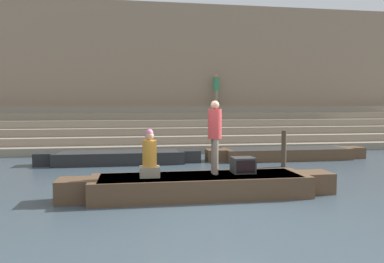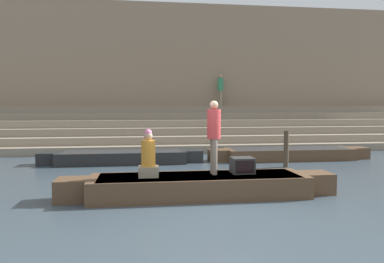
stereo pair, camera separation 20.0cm
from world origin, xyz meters
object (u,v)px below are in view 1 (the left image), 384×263
Objects in this scene: moored_boat_shore at (286,153)px; person_on_steps at (216,88)px; rowboat_main at (200,185)px; tv_set at (243,165)px; moored_boat_distant at (120,157)px; person_standing at (215,132)px; person_rowing at (150,158)px; mooring_post at (284,149)px.

person_on_steps reaches higher than moored_boat_shore.
tv_set is (1.03, 0.15, 0.41)m from rowboat_main.
moored_boat_distant is 3.43× the size of person_on_steps.
person_standing is 1.59m from person_rowing.
person_on_steps is at bearing 76.45° from person_rowing.
person_on_steps is (4.03, 11.23, 2.07)m from person_rowing.
mooring_post is at bearing 35.91° from person_standing.
rowboat_main is 1.00× the size of moored_boat_shore.
tv_set is 0.42× the size of mooring_post.
rowboat_main is at bearing 124.69° from person_on_steps.
moored_boat_distant is (-6.21, -0.04, 0.00)m from moored_boat_shore.
person_on_steps reaches higher than moored_boat_distant.
rowboat_main is 5.90× the size of person_rowing.
person_standing is 1.00× the size of person_on_steps.
person_standing is (0.35, 0.13, 1.19)m from rowboat_main.
person_rowing is 0.17× the size of moored_boat_shore.
person_standing is 3.26× the size of tv_set.
person_rowing is 7.56m from moored_boat_shore.
moored_boat_shore is (4.27, 5.22, -0.03)m from rowboat_main.
moored_boat_shore is 5.08× the size of mooring_post.
tv_set is 11.44m from person_on_steps.
rowboat_main is 11.88m from person_on_steps.
person_on_steps is (-1.37, 5.98, 2.75)m from moored_boat_shore.
moored_boat_shore is (5.40, 5.25, -0.68)m from person_rowing.
mooring_post is 7.99m from person_on_steps.
person_on_steps is at bearing 65.05° from person_standing.
person_on_steps reaches higher than person_rowing.
person_on_steps reaches higher than rowboat_main.
tv_set is at bearing -10.17° from person_standing.
moored_boat_shore is at bearing 64.02° from mooring_post.
mooring_post reaches higher than tv_set.
moored_boat_shore is 3.72× the size of person_on_steps.
mooring_post is at bearing 143.59° from person_on_steps.
person_standing reaches higher than person_rowing.
rowboat_main is 1.30m from person_rowing.
mooring_post is at bearing 44.35° from person_rowing.
rowboat_main reaches higher than moored_boat_shore.
person_on_steps is at bearing 55.59° from moored_boat_distant.
tv_set is 6.03m from moored_boat_shore.
moored_boat_shore is 6.21m from moored_boat_distant.
mooring_post is at bearing 46.20° from rowboat_main.
person_standing reaches higher than moored_boat_distant.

